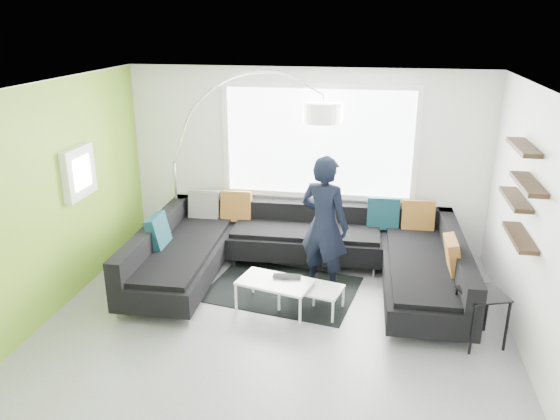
# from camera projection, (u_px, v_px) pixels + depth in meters

# --- Properties ---
(ground) EXTENTS (5.50, 5.50, 0.00)m
(ground) POSITION_uv_depth(u_px,v_px,m) (276.00, 325.00, 6.54)
(ground) COLOR gray
(ground) RESTS_ON ground
(room_shell) EXTENTS (5.54, 5.04, 2.82)m
(room_shell) POSITION_uv_depth(u_px,v_px,m) (282.00, 175.00, 6.12)
(room_shell) COLOR white
(room_shell) RESTS_ON ground
(sectional_sofa) EXTENTS (4.35, 2.76, 0.92)m
(sectional_sofa) POSITION_uv_depth(u_px,v_px,m) (299.00, 258.00, 7.37)
(sectional_sofa) COLOR black
(sectional_sofa) RESTS_ON ground
(rug) EXTENTS (2.14, 1.71, 0.01)m
(rug) POSITION_uv_depth(u_px,v_px,m) (283.00, 289.00, 7.40)
(rug) COLOR black
(rug) RESTS_ON ground
(coffee_table) EXTENTS (1.30, 0.94, 0.38)m
(coffee_table) POSITION_uv_depth(u_px,v_px,m) (293.00, 295.00, 6.84)
(coffee_table) COLOR white
(coffee_table) RESTS_ON ground
(arc_lamp) EXTENTS (2.67, 1.20, 2.76)m
(arc_lamp) POSITION_uv_depth(u_px,v_px,m) (174.00, 164.00, 8.28)
(arc_lamp) COLOR silver
(arc_lamp) RESTS_ON ground
(side_table) EXTENTS (0.58, 0.58, 0.62)m
(side_table) POSITION_uv_depth(u_px,v_px,m) (480.00, 318.00, 6.10)
(side_table) COLOR black
(side_table) RESTS_ON ground
(person) EXTENTS (0.98, 0.90, 1.86)m
(person) POSITION_uv_depth(u_px,v_px,m) (324.00, 225.00, 7.11)
(person) COLOR black
(person) RESTS_ON ground
(laptop) EXTENTS (0.38, 0.27, 0.03)m
(laptop) POSITION_uv_depth(u_px,v_px,m) (286.00, 279.00, 6.82)
(laptop) COLOR black
(laptop) RESTS_ON coffee_table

